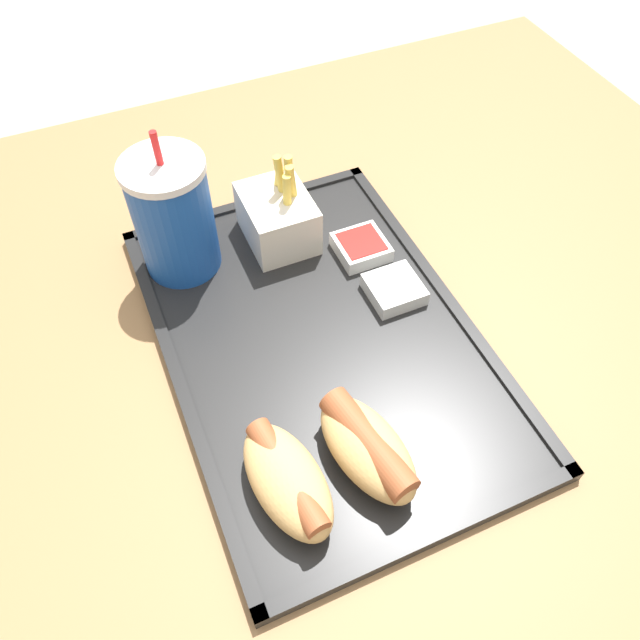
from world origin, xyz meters
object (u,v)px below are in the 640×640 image
soda_cup (173,216)px  hot_dog_near (367,447)px  hot_dog_far (287,480)px  fries_carton (278,217)px  sauce_cup_ketchup (361,247)px  sauce_cup_mayo (394,289)px

soda_cup → hot_dog_near: (-0.29, -0.08, -0.04)m
hot_dog_far → fries_carton: (0.28, -0.10, 0.01)m
hot_dog_near → hot_dog_far: bearing=90.0°
fries_carton → sauce_cup_ketchup: (-0.06, -0.07, -0.02)m
soda_cup → sauce_cup_ketchup: bearing=-109.4°
hot_dog_near → sauce_cup_ketchup: size_ratio=2.27×
fries_carton → sauce_cup_ketchup: bearing=-128.5°
hot_dog_far → hot_dog_near: hot_dog_near is taller
soda_cup → fries_carton: (-0.01, -0.11, -0.04)m
soda_cup → sauce_cup_mayo: soda_cup is taller
sauce_cup_ketchup → hot_dog_far: bearing=142.0°
hot_dog_near → sauce_cup_mayo: 0.19m
sauce_cup_mayo → fries_carton: bearing=31.8°
fries_carton → sauce_cup_ketchup: size_ratio=1.97×
soda_cup → hot_dog_near: bearing=-164.7°
sauce_cup_mayo → soda_cup: bearing=54.7°
soda_cup → hot_dog_near: size_ratio=1.38×
sauce_cup_mayo → hot_dog_near: bearing=145.2°
fries_carton → hot_dog_near: bearing=174.0°
hot_dog_far → sauce_cup_mayo: (0.16, -0.18, -0.01)m
soda_cup → sauce_cup_ketchup: 0.20m
hot_dog_far → sauce_cup_mayo: 0.24m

